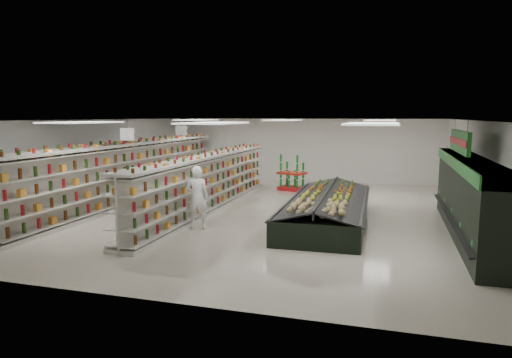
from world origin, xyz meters
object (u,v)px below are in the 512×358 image
(soda_endcap, at_px, (292,175))
(shopper_main, at_px, (197,198))
(gondola_left, at_px, (130,175))
(shopper_background, at_px, (191,175))
(gondola_center, at_px, (209,185))
(produce_island, at_px, (327,207))

(soda_endcap, xyz_separation_m, shopper_main, (-1.22, -7.73, 0.23))
(gondola_left, relative_size, shopper_background, 9.16)
(gondola_left, relative_size, soda_endcap, 9.01)
(soda_endcap, height_order, shopper_main, shopper_main)
(gondola_center, distance_m, produce_island, 4.41)
(shopper_background, bearing_deg, gondola_left, 174.59)
(gondola_center, height_order, shopper_main, gondola_center)
(shopper_main, bearing_deg, soda_endcap, -111.66)
(shopper_main, distance_m, shopper_background, 7.10)
(gondola_center, bearing_deg, gondola_left, 173.04)
(gondola_left, height_order, shopper_background, gondola_left)
(shopper_main, bearing_deg, shopper_background, -76.61)
(produce_island, bearing_deg, gondola_left, 172.02)
(soda_endcap, bearing_deg, shopper_background, -162.69)
(gondola_center, relative_size, shopper_main, 6.01)
(gondola_center, relative_size, produce_island, 1.65)
(gondola_center, xyz_separation_m, soda_endcap, (1.99, 4.99, -0.18))
(produce_island, height_order, soda_endcap, soda_endcap)
(shopper_main, bearing_deg, gondola_left, -49.71)
(gondola_center, height_order, produce_island, gondola_center)
(shopper_background, bearing_deg, soda_endcap, -59.34)
(produce_island, bearing_deg, shopper_background, 147.32)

